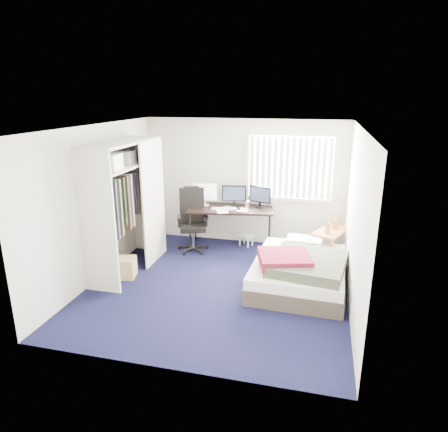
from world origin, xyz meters
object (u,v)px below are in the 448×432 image
desk (231,206)px  nightstand (332,233)px  bed (300,270)px  office_chair (193,226)px

desk → nightstand: (1.94, -0.24, -0.32)m
desk → bed: desk is taller
desk → office_chair: desk is taller
office_chair → nightstand: office_chair is taller
desk → office_chair: 0.85m
office_chair → bed: 2.41m
desk → bed: bearing=-44.4°
office_chair → desk: bearing=25.8°
desk → bed: 2.11m
desk → nightstand: desk is taller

